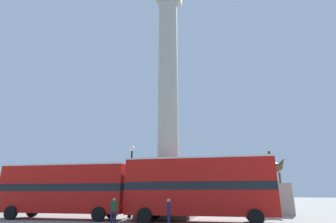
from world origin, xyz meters
name	(u,v)px	position (x,y,z in m)	size (l,w,h in m)	color
ground_plane	(168,217)	(0.00, 0.00, 0.00)	(200.00, 200.00, 0.00)	gray
monument_column	(168,107)	(0.00, 0.00, 9.68)	(4.55, 4.55, 23.83)	#A39E8E
bus_a	(65,188)	(-7.45, -3.92, 2.30)	(10.35, 3.38, 4.14)	#B7140F
bus_b	(199,186)	(3.22, -3.39, 2.42)	(10.41, 3.35, 4.38)	#B7140F
equestrian_statue	(274,195)	(9.11, 5.68, 1.75)	(3.83, 3.03, 6.05)	#A39E8E
street_lamp	(131,175)	(-2.79, -1.66, 3.40)	(0.44, 0.44, 5.85)	black
pedestrian_near_lamp	(114,210)	(-2.09, -5.92, 0.90)	(0.45, 0.39, 1.63)	#192347
pedestrian_by_plinth	(169,212)	(1.87, -6.64, 0.89)	(0.31, 0.46, 1.62)	#192347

